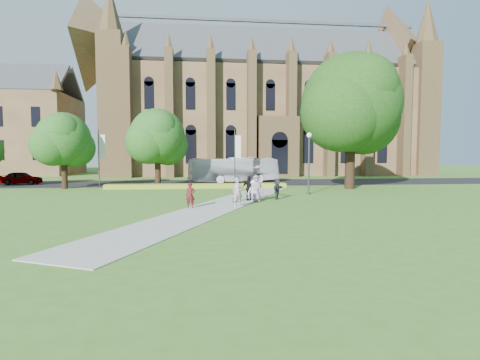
{
  "coord_description": "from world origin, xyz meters",
  "views": [
    {
      "loc": [
        -1.76,
        -24.46,
        3.44
      ],
      "look_at": [
        1.08,
        1.68,
        1.6
      ],
      "focal_mm": 28.0,
      "sensor_mm": 36.0,
      "label": 1
    }
  ],
  "objects": [
    {
      "name": "footpath",
      "position": [
        0.0,
        1.0,
        0.02
      ],
      "size": [
        15.58,
        28.54,
        0.04
      ],
      "primitive_type": "cube",
      "rotation": [
        0.0,
        0.0,
        -0.44
      ],
      "color": "#B2B2A8",
      "rests_on": "ground"
    },
    {
      "name": "large_tree",
      "position": [
        13.0,
        11.0,
        8.37
      ],
      "size": [
        9.6,
        9.6,
        13.2
      ],
      "color": "#332114",
      "rests_on": "ground"
    },
    {
      "name": "car_0",
      "position": [
        -21.66,
        19.87,
        0.74
      ],
      "size": [
        4.29,
        1.81,
        1.45
      ],
      "primitive_type": "imported",
      "rotation": [
        0.0,
        0.0,
        1.55
      ],
      "color": "gray",
      "rests_on": "road"
    },
    {
      "name": "tour_coach",
      "position": [
        2.38,
        20.08,
        1.53
      ],
      "size": [
        11.16,
        5.14,
        3.03
      ],
      "primitive_type": "imported",
      "rotation": [
        0.0,
        0.0,
        1.82
      ],
      "color": "silver",
      "rests_on": "road"
    },
    {
      "name": "parasol",
      "position": [
        2.45,
        1.98,
        2.23
      ],
      "size": [
        0.85,
        0.85,
        0.6
      ],
      "primitive_type": "imported",
      "rotation": [
        0.0,
        0.0,
        -0.28
      ],
      "color": "#CD91A4",
      "rests_on": "pedestrian_4"
    },
    {
      "name": "ground",
      "position": [
        0.0,
        0.0,
        0.0
      ],
      "size": [
        160.0,
        160.0,
        0.0
      ],
      "primitive_type": "plane",
      "color": "#486D20",
      "rests_on": "ground"
    },
    {
      "name": "building_west",
      "position": [
        -34.0,
        42.0,
        9.21
      ],
      "size": [
        22.0,
        14.0,
        18.3
      ],
      "color": "olive",
      "rests_on": "ground"
    },
    {
      "name": "pedestrian_5",
      "position": [
        4.08,
        3.2,
        0.81
      ],
      "size": [
        1.24,
        1.4,
        1.53
      ],
      "primitive_type": "imported",
      "rotation": [
        0.0,
        0.0,
        0.9
      ],
      "color": "#292931",
      "rests_on": "footpath"
    },
    {
      "name": "pedestrian_6",
      "position": [
        0.68,
        -0.62,
        0.99
      ],
      "size": [
        0.78,
        0.6,
        1.89
      ],
      "primitive_type": "imported",
      "rotation": [
        0.0,
        0.0,
        0.24
      ],
      "color": "#A9938C",
      "rests_on": "footpath"
    },
    {
      "name": "cathedral",
      "position": [
        10.0,
        39.73,
        12.98
      ],
      "size": [
        52.6,
        18.25,
        28.0
      ],
      "color": "olive",
      "rests_on": "ground"
    },
    {
      "name": "road",
      "position": [
        0.0,
        20.0,
        0.01
      ],
      "size": [
        160.0,
        10.0,
        0.02
      ],
      "primitive_type": "cube",
      "color": "black",
      "rests_on": "ground"
    },
    {
      "name": "pedestrian_4",
      "position": [
        2.27,
        1.88,
        0.98
      ],
      "size": [
        0.95,
        0.64,
        1.89
      ],
      "primitive_type": "imported",
      "rotation": [
        0.0,
        0.0,
        0.04
      ],
      "color": "gray",
      "rests_on": "footpath"
    },
    {
      "name": "pedestrian_2",
      "position": [
        2.09,
        1.94,
        0.81
      ],
      "size": [
        1.13,
        0.88,
        1.54
      ],
      "primitive_type": "imported",
      "rotation": [
        0.0,
        0.0,
        0.36
      ],
      "color": "white",
      "rests_on": "footpath"
    },
    {
      "name": "streetlamp",
      "position": [
        7.5,
        6.5,
        3.3
      ],
      "size": [
        0.44,
        0.44,
        5.24
      ],
      "color": "#38383D",
      "rests_on": "ground"
    },
    {
      "name": "street_tree_1",
      "position": [
        -6.0,
        14.5,
        5.22
      ],
      "size": [
        5.6,
        5.6,
        8.05
      ],
      "color": "#332114",
      "rests_on": "ground"
    },
    {
      "name": "pedestrian_3",
      "position": [
        1.83,
        2.54,
        0.94
      ],
      "size": [
        1.13,
        0.71,
        1.79
      ],
      "primitive_type": "imported",
      "rotation": [
        0.0,
        0.0,
        0.27
      ],
      "color": "black",
      "rests_on": "footpath"
    },
    {
      "name": "pedestrian_1",
      "position": [
        0.91,
        1.64,
        0.95
      ],
      "size": [
        1.09,
        1.12,
        1.83
      ],
      "primitive_type": "imported",
      "rotation": [
        0.0,
        0.0,
        0.9
      ],
      "color": "#175475",
      "rests_on": "footpath"
    },
    {
      "name": "banner_pole_1",
      "position": [
        -11.89,
        15.2,
        3.39
      ],
      "size": [
        0.7,
        0.1,
        6.0
      ],
      "color": "#38383D",
      "rests_on": "ground"
    },
    {
      "name": "flower_hedge",
      "position": [
        -2.0,
        13.2,
        0.23
      ],
      "size": [
        18.0,
        1.4,
        0.45
      ],
      "primitive_type": "cube",
      "color": "gold",
      "rests_on": "ground"
    },
    {
      "name": "street_tree_0",
      "position": [
        -15.0,
        14.0,
        4.87
      ],
      "size": [
        5.2,
        5.2,
        7.5
      ],
      "color": "#332114",
      "rests_on": "ground"
    },
    {
      "name": "banner_pole_0",
      "position": [
        2.11,
        15.2,
        3.39
      ],
      "size": [
        0.7,
        0.1,
        6.0
      ],
      "color": "#38383D",
      "rests_on": "ground"
    },
    {
      "name": "pedestrian_0",
      "position": [
        -2.33,
        -0.95,
        0.84
      ],
      "size": [
        0.59,
        0.4,
        1.6
      ],
      "primitive_type": "imported",
      "rotation": [
        0.0,
        0.0,
        0.03
      ],
      "color": "#571419",
      "rests_on": "footpath"
    }
  ]
}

